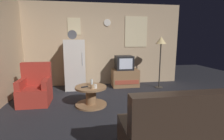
% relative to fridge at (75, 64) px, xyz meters
% --- Properties ---
extents(ground_plane, '(12.00, 12.00, 0.00)m').
position_rel_fridge_xyz_m(ground_plane, '(0.92, -1.98, -0.75)').
color(ground_plane, '#232328').
extents(wall_with_art, '(5.20, 0.12, 2.65)m').
position_rel_fridge_xyz_m(wall_with_art, '(0.92, 0.47, 0.58)').
color(wall_with_art, tan).
rests_on(wall_with_art, ground_plane).
extents(fridge, '(0.60, 0.62, 1.77)m').
position_rel_fridge_xyz_m(fridge, '(0.00, 0.00, 0.00)').
color(fridge, silver).
rests_on(fridge, ground_plane).
extents(tv_stand, '(0.84, 0.53, 0.55)m').
position_rel_fridge_xyz_m(tv_stand, '(1.56, 0.03, -0.48)').
color(tv_stand, '#8E6642').
rests_on(tv_stand, ground_plane).
extents(crt_tv, '(0.54, 0.51, 0.44)m').
position_rel_fridge_xyz_m(crt_tv, '(1.52, 0.03, 0.02)').
color(crt_tv, black).
rests_on(crt_tv, tv_stand).
extents(standing_lamp, '(0.32, 0.32, 1.59)m').
position_rel_fridge_xyz_m(standing_lamp, '(2.59, -0.30, 0.60)').
color(standing_lamp, '#332D28').
rests_on(standing_lamp, ground_plane).
extents(coffee_table, '(0.72, 0.72, 0.45)m').
position_rel_fridge_xyz_m(coffee_table, '(0.41, -1.46, -0.53)').
color(coffee_table, '#8E6642').
rests_on(coffee_table, ground_plane).
extents(wine_glass, '(0.05, 0.05, 0.15)m').
position_rel_fridge_xyz_m(wine_glass, '(0.43, -1.40, -0.23)').
color(wine_glass, silver).
rests_on(wine_glass, coffee_table).
extents(mug_ceramic_white, '(0.08, 0.08, 0.09)m').
position_rel_fridge_xyz_m(mug_ceramic_white, '(0.50, -1.63, -0.26)').
color(mug_ceramic_white, silver).
rests_on(mug_ceramic_white, coffee_table).
extents(mug_ceramic_tan, '(0.08, 0.08, 0.09)m').
position_rel_fridge_xyz_m(mug_ceramic_tan, '(0.43, -1.66, -0.26)').
color(mug_ceramic_tan, tan).
rests_on(mug_ceramic_tan, coffee_table).
extents(remote_control, '(0.15, 0.10, 0.02)m').
position_rel_fridge_xyz_m(remote_control, '(0.27, -1.52, -0.29)').
color(remote_control, black).
rests_on(remote_control, coffee_table).
extents(armchair, '(0.68, 0.68, 0.96)m').
position_rel_fridge_xyz_m(armchair, '(-0.89, -1.10, -0.42)').
color(armchair, '#A52D23').
rests_on(armchair, ground_plane).
extents(couch, '(1.70, 0.80, 0.92)m').
position_rel_fridge_xyz_m(couch, '(1.60, -3.36, -0.44)').
color(couch, '#38281E').
rests_on(couch, ground_plane).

